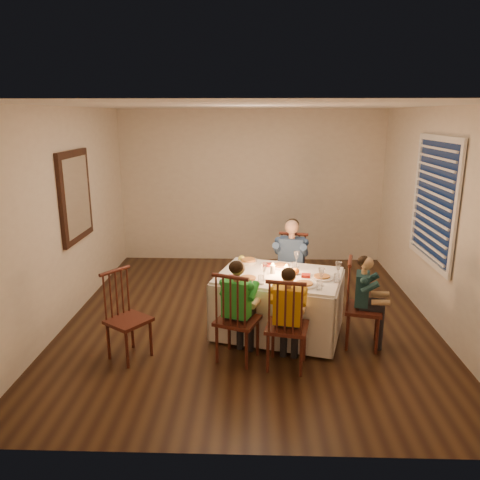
{
  "coord_description": "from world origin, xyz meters",
  "views": [
    {
      "loc": [
        0.06,
        -5.51,
        2.5
      ],
      "look_at": [
        -0.12,
        0.15,
        0.98
      ],
      "focal_mm": 35.0,
      "sensor_mm": 36.0,
      "label": 1
    }
  ],
  "objects_px": {
    "chair_extra": "(131,357)",
    "child_yellow": "(286,366)",
    "chair_adult": "(289,307)",
    "serving_bowl": "(248,262)",
    "adult": "(289,307)",
    "chair_end": "(361,345)",
    "dining_table": "(279,291)",
    "chair_near_left": "(238,358)",
    "child_teal": "(361,345)",
    "child_green": "(238,358)",
    "chair_near_right": "(286,366)"
  },
  "relations": [
    {
      "from": "child_yellow",
      "to": "serving_bowl",
      "type": "height_order",
      "value": "serving_bowl"
    },
    {
      "from": "chair_near_left",
      "to": "serving_bowl",
      "type": "relative_size",
      "value": 4.51
    },
    {
      "from": "chair_extra",
      "to": "serving_bowl",
      "type": "xyz_separation_m",
      "value": [
        1.24,
        0.99,
        0.76
      ]
    },
    {
      "from": "serving_bowl",
      "to": "chair_near_left",
      "type": "bearing_deg",
      "value": -95.63
    },
    {
      "from": "chair_extra",
      "to": "child_yellow",
      "type": "relative_size",
      "value": 0.89
    },
    {
      "from": "dining_table",
      "to": "child_green",
      "type": "relative_size",
      "value": 1.48
    },
    {
      "from": "dining_table",
      "to": "chair_end",
      "type": "xyz_separation_m",
      "value": [
        0.92,
        -0.29,
        -0.52
      ]
    },
    {
      "from": "chair_adult",
      "to": "adult",
      "type": "xyz_separation_m",
      "value": [
        0.0,
        0.0,
        0.0
      ]
    },
    {
      "from": "chair_adult",
      "to": "chair_near_left",
      "type": "relative_size",
      "value": 1.0
    },
    {
      "from": "chair_near_right",
      "to": "child_green",
      "type": "distance_m",
      "value": 0.52
    },
    {
      "from": "chair_end",
      "to": "child_teal",
      "type": "height_order",
      "value": "child_teal"
    },
    {
      "from": "chair_extra",
      "to": "serving_bowl",
      "type": "height_order",
      "value": "serving_bowl"
    },
    {
      "from": "chair_near_left",
      "to": "adult",
      "type": "bearing_deg",
      "value": -93.75
    },
    {
      "from": "child_teal",
      "to": "serving_bowl",
      "type": "xyz_separation_m",
      "value": [
        -1.28,
        0.64,
        0.76
      ]
    },
    {
      "from": "child_yellow",
      "to": "adult",
      "type": "bearing_deg",
      "value": -83.79
    },
    {
      "from": "child_green",
      "to": "serving_bowl",
      "type": "bearing_deg",
      "value": -74.44
    },
    {
      "from": "dining_table",
      "to": "serving_bowl",
      "type": "bearing_deg",
      "value": 150.98
    },
    {
      "from": "chair_extra",
      "to": "child_green",
      "type": "bearing_deg",
      "value": -54.0
    },
    {
      "from": "serving_bowl",
      "to": "chair_adult",
      "type": "bearing_deg",
      "value": 36.51
    },
    {
      "from": "chair_near_left",
      "to": "child_green",
      "type": "bearing_deg",
      "value": -0.0
    },
    {
      "from": "chair_adult",
      "to": "chair_extra",
      "type": "distance_m",
      "value": 2.27
    },
    {
      "from": "chair_adult",
      "to": "child_yellow",
      "type": "height_order",
      "value": "child_yellow"
    },
    {
      "from": "child_green",
      "to": "child_yellow",
      "type": "distance_m",
      "value": 0.52
    },
    {
      "from": "chair_near_left",
      "to": "chair_near_right",
      "type": "relative_size",
      "value": 1.0
    },
    {
      "from": "adult",
      "to": "child_green",
      "type": "bearing_deg",
      "value": -101.79
    },
    {
      "from": "chair_adult",
      "to": "child_green",
      "type": "bearing_deg",
      "value": -101.79
    },
    {
      "from": "chair_end",
      "to": "chair_extra",
      "type": "bearing_deg",
      "value": 111.16
    },
    {
      "from": "dining_table",
      "to": "child_green",
      "type": "bearing_deg",
      "value": -110.55
    },
    {
      "from": "adult",
      "to": "serving_bowl",
      "type": "relative_size",
      "value": 5.47
    },
    {
      "from": "chair_end",
      "to": "serving_bowl",
      "type": "bearing_deg",
      "value": 76.56
    },
    {
      "from": "chair_near_right",
      "to": "chair_end",
      "type": "distance_m",
      "value": 1.0
    },
    {
      "from": "chair_near_right",
      "to": "adult",
      "type": "bearing_deg",
      "value": -83.79
    },
    {
      "from": "serving_bowl",
      "to": "child_green",
      "type": "bearing_deg",
      "value": -95.63
    },
    {
      "from": "chair_extra",
      "to": "child_yellow",
      "type": "xyz_separation_m",
      "value": [
        1.64,
        -0.14,
        0.0
      ]
    },
    {
      "from": "chair_near_left",
      "to": "child_green",
      "type": "xyz_separation_m",
      "value": [
        0.0,
        0.0,
        0.0
      ]
    },
    {
      "from": "chair_end",
      "to": "child_yellow",
      "type": "relative_size",
      "value": 0.92
    },
    {
      "from": "chair_end",
      "to": "adult",
      "type": "distance_m",
      "value": 1.28
    },
    {
      "from": "dining_table",
      "to": "child_teal",
      "type": "xyz_separation_m",
      "value": [
        0.92,
        -0.29,
        -0.52
      ]
    },
    {
      "from": "chair_adult",
      "to": "child_teal",
      "type": "xyz_separation_m",
      "value": [
        0.73,
        -1.05,
        0.0
      ]
    },
    {
      "from": "chair_near_left",
      "to": "adult",
      "type": "relative_size",
      "value": 0.82
    },
    {
      "from": "chair_near_left",
      "to": "chair_end",
      "type": "relative_size",
      "value": 1.0
    },
    {
      "from": "chair_near_left",
      "to": "child_green",
      "type": "relative_size",
      "value": 0.91
    },
    {
      "from": "chair_end",
      "to": "chair_extra",
      "type": "distance_m",
      "value": 2.54
    },
    {
      "from": "child_green",
      "to": "child_teal",
      "type": "xyz_separation_m",
      "value": [
        1.38,
        0.35,
        0.0
      ]
    },
    {
      "from": "dining_table",
      "to": "chair_end",
      "type": "distance_m",
      "value": 1.09
    },
    {
      "from": "chair_extra",
      "to": "child_teal",
      "type": "xyz_separation_m",
      "value": [
        2.52,
        0.35,
        0.0
      ]
    },
    {
      "from": "chair_end",
      "to": "dining_table",
      "type": "bearing_deg",
      "value": 85.92
    },
    {
      "from": "chair_near_left",
      "to": "child_teal",
      "type": "bearing_deg",
      "value": -144.67
    },
    {
      "from": "child_green",
      "to": "child_yellow",
      "type": "height_order",
      "value": "child_green"
    },
    {
      "from": "chair_near_right",
      "to": "chair_end",
      "type": "xyz_separation_m",
      "value": [
        0.87,
        0.49,
        0.0
      ]
    }
  ]
}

